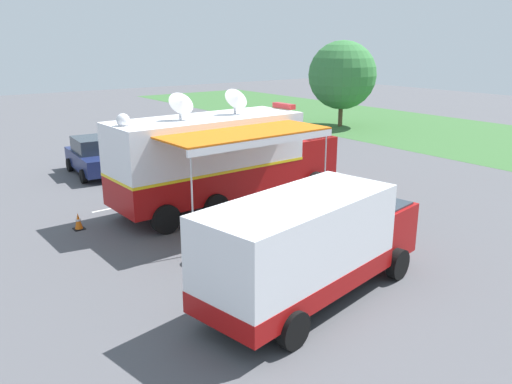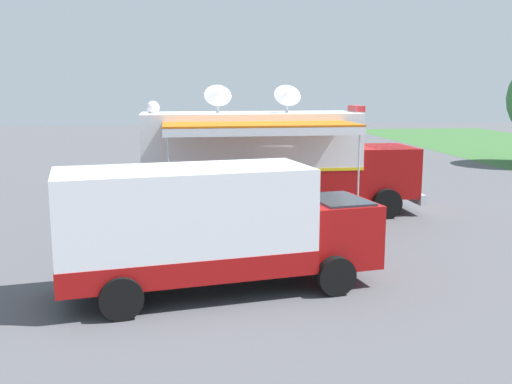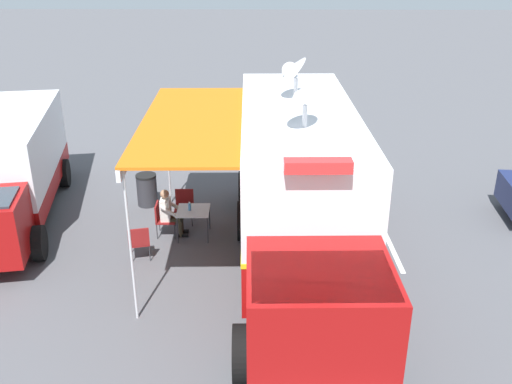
# 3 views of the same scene
# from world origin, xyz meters

# --- Properties ---
(ground_plane) EXTENTS (100.00, 100.00, 0.00)m
(ground_plane) POSITION_xyz_m (0.00, 0.00, 0.00)
(ground_plane) COLOR #515156
(grass_verge) EXTENTS (80.00, 14.00, 0.01)m
(grass_verge) POSITION_xyz_m (0.00, 21.88, 0.00)
(grass_verge) COLOR #386633
(grass_verge) RESTS_ON ground
(lot_stripe) EXTENTS (0.26, 4.80, 0.01)m
(lot_stripe) POSITION_xyz_m (-2.34, -1.32, 0.00)
(lot_stripe) COLOR silver
(lot_stripe) RESTS_ON ground
(command_truck) EXTENTS (5.08, 9.56, 4.53)m
(command_truck) POSITION_xyz_m (0.01, 0.75, 1.95)
(command_truck) COLOR #9E0F0F
(command_truck) RESTS_ON ground
(folding_table) EXTENTS (0.82, 0.82, 0.73)m
(folding_table) POSITION_xyz_m (2.52, -0.63, 0.67)
(folding_table) COLOR silver
(folding_table) RESTS_ON ground
(water_bottle) EXTENTS (0.07, 0.07, 0.22)m
(water_bottle) POSITION_xyz_m (2.61, -0.61, 0.83)
(water_bottle) COLOR #4C99D8
(water_bottle) RESTS_ON folding_table
(folding_chair_at_table) EXTENTS (0.49, 0.49, 0.87)m
(folding_chair_at_table) POSITION_xyz_m (3.32, -0.68, 0.51)
(folding_chair_at_table) COLOR maroon
(folding_chair_at_table) RESTS_ON ground
(folding_chair_beside_table) EXTENTS (0.49, 0.49, 0.87)m
(folding_chair_beside_table) POSITION_xyz_m (2.87, -1.48, 0.51)
(folding_chair_beside_table) COLOR maroon
(folding_chair_beside_table) RESTS_ON ground
(folding_chair_spare_by_truck) EXTENTS (0.58, 0.58, 0.87)m
(folding_chair_spare_by_truck) POSITION_xyz_m (3.66, 0.56, 0.51)
(folding_chair_spare_by_truck) COLOR maroon
(folding_chair_spare_by_truck) RESTS_ON ground
(seated_responder) EXTENTS (0.67, 0.56, 1.25)m
(seated_responder) POSITION_xyz_m (3.13, -0.69, 0.65)
(seated_responder) COLOR silver
(seated_responder) RESTS_ON ground
(trash_bin) EXTENTS (0.57, 0.57, 0.91)m
(trash_bin) POSITION_xyz_m (4.06, -2.49, 0.46)
(trash_bin) COLOR #2D2D33
(trash_bin) RESTS_ON ground
(traffic_cone) EXTENTS (0.36, 0.36, 0.58)m
(traffic_cone) POSITION_xyz_m (-0.79, -4.68, 0.28)
(traffic_cone) COLOR black
(traffic_cone) RESTS_ON ground
(support_truck) EXTENTS (3.30, 7.06, 2.70)m
(support_truck) POSITION_xyz_m (7.49, -1.67, 1.39)
(support_truck) COLOR white
(support_truck) RESTS_ON ground
(car_behind_truck) EXTENTS (4.33, 2.26, 1.76)m
(car_behind_truck) POSITION_xyz_m (-7.76, -1.57, 0.88)
(car_behind_truck) COLOR navy
(car_behind_truck) RESTS_ON ground
(tree_far_left) EXTENTS (4.92, 4.92, 6.19)m
(tree_far_left) POSITION_xyz_m (-10.98, 18.18, 3.72)
(tree_far_left) COLOR brown
(tree_far_left) RESTS_ON ground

